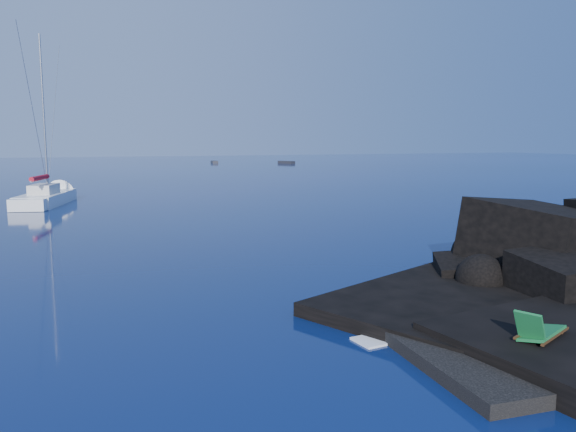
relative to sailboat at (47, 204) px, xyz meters
The scene contains 9 objects.
ground 44.06m from the sailboat, 79.49° to the right, with size 400.00×400.00×0.00m, color #031435.
beach 44.62m from the sailboat, 73.68° to the right, with size 8.50×6.00×0.70m, color black.
surf_foam 40.48m from the sailboat, 71.21° to the right, with size 10.00×8.00×0.06m, color white, non-canonical shape.
sailboat is the anchor object (origin of this frame).
deck_chair 44.94m from the sailboat, 75.29° to the right, with size 1.81×0.79×1.24m, color #176933, non-canonical shape.
towel 43.48m from the sailboat, 73.91° to the right, with size 1.96×0.93×0.05m, color silver.
sunbather 43.48m from the sailboat, 73.91° to the right, with size 1.82×0.44×0.24m, color tan, non-canonical shape.
distant_boat_a 93.35m from the sailboat, 65.19° to the left, with size 1.39×4.45×0.59m, color #2B2B31.
distant_boat_b 93.46m from the sailboat, 53.91° to the left, with size 1.48×4.75×0.63m, color black.
Camera 1 is at (-7.84, -10.09, 5.52)m, focal length 35.00 mm.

